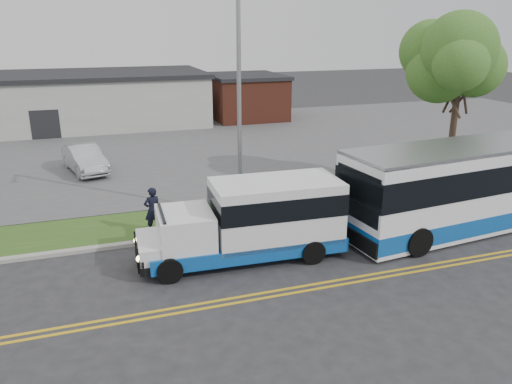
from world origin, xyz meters
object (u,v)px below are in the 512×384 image
object	(u,v)px
tree_east	(461,65)
streetlight_near	(240,96)
shuttle_bus	(257,218)
pedestrian	(153,210)
transit_bus	(483,184)
parked_car_a	(85,159)

from	to	relation	value
tree_east	streetlight_near	world-z (taller)	streetlight_near
shuttle_bus	pedestrian	distance (m)	4.58
tree_east	shuttle_bus	distance (m)	13.24
shuttle_bus	transit_bus	bearing A→B (deg)	2.26
transit_bus	pedestrian	xyz separation A→B (m)	(-13.12, 3.19, -0.74)
tree_east	transit_bus	world-z (taller)	tree_east
shuttle_bus	streetlight_near	bearing A→B (deg)	83.61
shuttle_bus	transit_bus	distance (m)	9.85
tree_east	parked_car_a	world-z (taller)	tree_east
transit_bus	parked_car_a	xyz separation A→B (m)	(-15.60, 13.23, -0.93)
streetlight_near	shuttle_bus	xyz separation A→B (m)	(-0.61, -4.00, -3.74)
tree_east	streetlight_near	bearing A→B (deg)	-178.58
transit_bus	pedestrian	size ratio (longest dim) A/B	6.87
tree_east	pedestrian	world-z (taller)	tree_east
shuttle_bus	pedestrian	xyz separation A→B (m)	(-3.27, 3.18, -0.46)
tree_east	pedestrian	distance (m)	15.79
tree_east	shuttle_bus	xyz separation A→B (m)	(-11.61, -4.27, -4.71)
pedestrian	shuttle_bus	bearing A→B (deg)	122.91
shuttle_bus	pedestrian	bearing A→B (deg)	138.07
streetlight_near	parked_car_a	world-z (taller)	streetlight_near
shuttle_bus	parked_car_a	bearing A→B (deg)	115.84
streetlight_near	shuttle_bus	distance (m)	5.51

